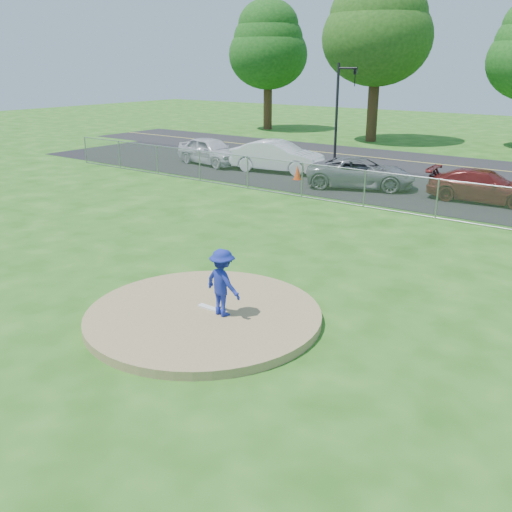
% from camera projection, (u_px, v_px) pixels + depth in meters
% --- Properties ---
extents(ground, '(120.00, 120.00, 0.00)m').
position_uv_depth(ground, '(388.00, 225.00, 20.68)').
color(ground, '#1D5312').
rests_on(ground, ground).
extents(pitchers_mound, '(5.40, 5.40, 0.20)m').
position_uv_depth(pitchers_mound, '(204.00, 315.00, 13.08)').
color(pitchers_mound, olive).
rests_on(pitchers_mound, ground).
extents(pitching_rubber, '(0.60, 0.15, 0.04)m').
position_uv_depth(pitching_rubber, '(209.00, 308.00, 13.19)').
color(pitching_rubber, white).
rests_on(pitching_rubber, pitchers_mound).
extents(chain_link_fence, '(40.00, 0.06, 1.50)m').
position_uv_depth(chain_link_fence, '(412.00, 195.00, 21.95)').
color(chain_link_fence, gray).
rests_on(chain_link_fence, ground).
extents(parking_lot, '(50.00, 8.00, 0.01)m').
position_uv_depth(parking_lot, '(450.00, 194.00, 25.60)').
color(parking_lot, black).
rests_on(parking_lot, ground).
extents(street, '(60.00, 7.00, 0.01)m').
position_uv_depth(street, '(496.00, 170.00, 31.28)').
color(street, black).
rests_on(street, ground).
extents(tree_far_left, '(6.72, 6.72, 10.74)m').
position_uv_depth(tree_far_left, '(268.00, 44.00, 48.33)').
color(tree_far_left, '#3C2416').
rests_on(tree_far_left, ground).
extents(tree_left, '(7.84, 7.84, 12.53)m').
position_uv_depth(tree_left, '(378.00, 23.00, 40.18)').
color(tree_left, '#382414').
rests_on(tree_left, ground).
extents(traffic_signal_left, '(1.28, 0.20, 5.60)m').
position_uv_depth(traffic_signal_left, '(341.00, 103.00, 33.66)').
color(traffic_signal_left, black).
rests_on(traffic_signal_left, ground).
extents(pitcher, '(1.07, 0.72, 1.55)m').
position_uv_depth(pitcher, '(223.00, 283.00, 12.65)').
color(pitcher, navy).
rests_on(pitcher, pitchers_mound).
extents(traffic_cone, '(0.38, 0.38, 0.73)m').
position_uv_depth(traffic_cone, '(298.00, 172.00, 28.62)').
color(traffic_cone, '#FF440D').
rests_on(traffic_cone, parking_lot).
extents(parked_car_silver, '(4.80, 2.59, 1.55)m').
position_uv_depth(parked_car_silver, '(211.00, 151.00, 32.78)').
color(parked_car_silver, silver).
rests_on(parked_car_silver, parking_lot).
extents(parked_car_white, '(5.25, 2.63, 1.65)m').
position_uv_depth(parked_car_white, '(278.00, 156.00, 30.55)').
color(parked_car_white, white).
rests_on(parked_car_white, parking_lot).
extents(parked_car_gray, '(5.48, 4.01, 1.38)m').
position_uv_depth(parked_car_gray, '(361.00, 173.00, 26.69)').
color(parked_car_gray, slate).
rests_on(parked_car_gray, parking_lot).
extents(parked_car_darkred, '(4.74, 2.25, 1.33)m').
position_uv_depth(parked_car_darkred, '(484.00, 186.00, 23.98)').
color(parked_car_darkred, '#5E1917').
rests_on(parked_car_darkred, parking_lot).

